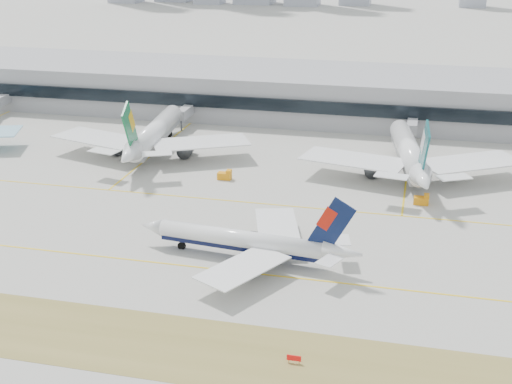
% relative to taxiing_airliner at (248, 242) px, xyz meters
% --- Properties ---
extents(ground, '(3000.00, 3000.00, 0.00)m').
position_rel_taxiing_airliner_xyz_m(ground, '(-2.99, -0.71, -3.74)').
color(ground, '#98968E').
rests_on(ground, ground).
extents(taxiing_airliner, '(46.16, 39.91, 15.50)m').
position_rel_taxiing_airliner_xyz_m(taxiing_airliner, '(0.00, 0.00, 0.00)').
color(taxiing_airliner, white).
rests_on(taxiing_airliner, ground).
extents(widebody_eva, '(57.64, 56.64, 20.63)m').
position_rel_taxiing_airliner_xyz_m(widebody_eva, '(-42.76, 59.87, 1.74)').
color(widebody_eva, white).
rests_on(widebody_eva, ground).
extents(widebody_cathay, '(57.52, 56.91, 20.78)m').
position_rel_taxiing_airliner_xyz_m(widebody_cathay, '(28.75, 58.15, 1.78)').
color(widebody_cathay, white).
rests_on(widebody_cathay, ground).
extents(terminal, '(280.00, 43.10, 15.00)m').
position_rel_taxiing_airliner_xyz_m(terminal, '(-2.99, 114.13, 3.76)').
color(terminal, gray).
rests_on(terminal, ground).
extents(hold_sign_right, '(2.20, 0.15, 1.35)m').
position_rel_taxiing_airliner_xyz_m(hold_sign_right, '(15.20, -32.71, -2.86)').
color(hold_sign_right, red).
rests_on(hold_sign_right, ground).
extents(gse_c, '(3.55, 2.00, 2.60)m').
position_rel_taxiing_airliner_xyz_m(gse_c, '(32.56, 37.64, -2.69)').
color(gse_c, orange).
rests_on(gse_c, ground).
extents(gse_b, '(3.55, 2.00, 2.60)m').
position_rel_taxiing_airliner_xyz_m(gse_b, '(-17.07, 43.61, -2.69)').
color(gse_b, orange).
rests_on(gse_b, ground).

